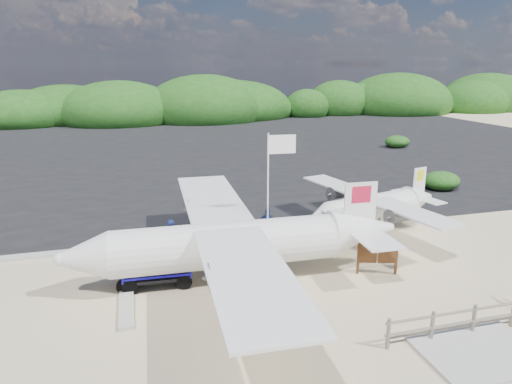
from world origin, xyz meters
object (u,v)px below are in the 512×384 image
signboard (376,274)px  crew_b (254,246)px  aircraft_large (329,160)px  flagpole (267,266)px  crew_c (268,225)px  crew_a (171,241)px  aircraft_small (39,149)px  baggage_cart (158,285)px

signboard → crew_b: size_ratio=1.02×
crew_b → aircraft_large: bearing=-112.5°
aircraft_large → flagpole: bearing=61.5°
signboard → crew_b: crew_b is taller
flagpole → crew_c: (0.81, 2.64, 0.84)m
crew_a → aircraft_large: aircraft_large is taller
aircraft_large → crew_b: bearing=60.0°
flagpole → aircraft_large: size_ratio=0.36×
aircraft_small → crew_c: bearing=104.1°
signboard → aircraft_small: (-18.22, 34.09, 0.00)m
flagpole → signboard: 4.45m
crew_c → aircraft_small: (-15.00, 29.56, -0.84)m
baggage_cart → signboard: signboard is taller
crew_a → aircraft_small: crew_a is taller
signboard → aircraft_small: size_ratio=0.21×
flagpole → baggage_cart: bearing=-173.5°
crew_c → aircraft_large: size_ratio=0.11×
crew_a → aircraft_small: bearing=-82.5°
flagpole → aircraft_large: bearing=59.4°
flagpole → crew_a: size_ratio=2.90×
aircraft_large → baggage_cart: bearing=53.3°
signboard → aircraft_small: aircraft_small is taller
crew_b → crew_c: size_ratio=1.01×
baggage_cart → crew_b: bearing=14.2°
baggage_cart → flagpole: (4.56, 0.52, 0.00)m
crew_a → aircraft_large: 23.94m
flagpole → aircraft_small: bearing=113.8°
crew_c → aircraft_small: size_ratio=0.21×
crew_c → aircraft_large: 20.21m
crew_a → aircraft_small: size_ratio=0.24×
crew_b → crew_c: (1.32, 2.35, -0.01)m
flagpole → crew_b: (-0.51, 0.29, 0.85)m
baggage_cart → crew_b: (4.05, 0.81, 0.85)m
baggage_cart → flagpole: size_ratio=0.49×
signboard → crew_c: 5.62m
crew_a → crew_b: crew_a is taller
aircraft_large → crew_a: bearing=51.7°
baggage_cart → aircraft_large: (16.20, 20.20, 0.00)m
crew_c → signboard: bearing=148.4°
crew_b → aircraft_small: (-13.68, 31.90, -0.85)m
crew_a → crew_c: (4.65, 1.19, -0.13)m
baggage_cart → aircraft_small: aircraft_small is taller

